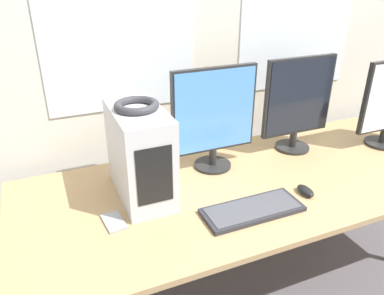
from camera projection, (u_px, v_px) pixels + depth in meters
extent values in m
cube|color=beige|center=(214.00, 35.00, 2.13)|extent=(8.00, 0.06, 2.70)
cube|color=white|center=(118.00, 10.00, 1.84)|extent=(0.80, 0.01, 1.03)
cube|color=white|center=(300.00, 2.00, 2.23)|extent=(0.80, 0.01, 1.03)
cube|color=tan|center=(262.00, 181.00, 1.91)|extent=(2.45, 0.94, 0.03)
cylinder|color=#99999E|center=(34.00, 248.00, 2.00)|extent=(0.04, 0.04, 0.70)
cylinder|color=#99999E|center=(360.00, 167.00, 2.80)|extent=(0.04, 0.04, 0.70)
cube|color=silver|center=(140.00, 153.00, 1.69)|extent=(0.22, 0.44, 0.42)
cube|color=black|center=(155.00, 176.00, 1.51)|extent=(0.15, 0.00, 0.25)
torus|color=#333338|center=(137.00, 105.00, 1.59)|extent=(0.19, 0.19, 0.03)
cylinder|color=black|center=(213.00, 165.00, 2.02)|extent=(0.20, 0.20, 0.02)
cylinder|color=black|center=(213.00, 155.00, 1.99)|extent=(0.04, 0.04, 0.10)
cube|color=black|center=(214.00, 110.00, 1.88)|extent=(0.45, 0.03, 0.44)
cube|color=#4C8CD8|center=(215.00, 111.00, 1.87)|extent=(0.43, 0.00, 0.42)
cylinder|color=black|center=(292.00, 147.00, 2.22)|extent=(0.20, 0.20, 0.02)
cylinder|color=black|center=(293.00, 138.00, 2.19)|extent=(0.04, 0.04, 0.10)
cube|color=black|center=(299.00, 96.00, 2.08)|extent=(0.43, 0.03, 0.44)
cube|color=black|center=(300.00, 97.00, 2.07)|extent=(0.41, 0.00, 0.42)
cylinder|color=black|center=(381.00, 143.00, 2.27)|extent=(0.20, 0.20, 0.02)
cylinder|color=black|center=(383.00, 134.00, 2.24)|extent=(0.04, 0.04, 0.10)
cube|color=#28282D|center=(252.00, 210.00, 1.64)|extent=(0.45, 0.18, 0.02)
cube|color=#47474C|center=(253.00, 208.00, 1.64)|extent=(0.41, 0.15, 0.00)
ellipsoid|color=black|center=(305.00, 191.00, 1.77)|extent=(0.05, 0.10, 0.04)
cube|color=#99999E|center=(114.00, 222.00, 1.58)|extent=(0.09, 0.14, 0.01)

